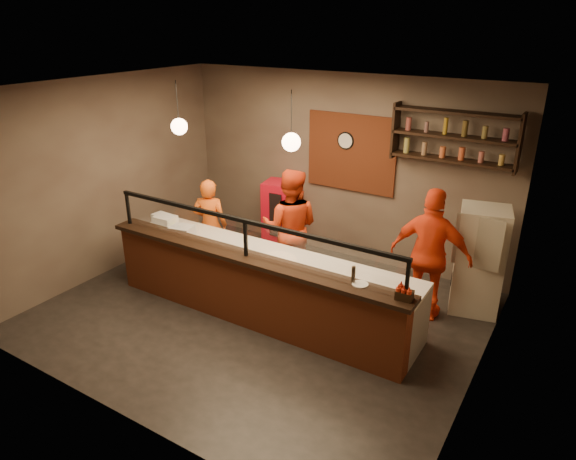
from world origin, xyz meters
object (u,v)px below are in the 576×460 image
Objects in this scene: cook_left at (210,225)px; condiment_caddy at (404,295)px; wall_clock at (346,141)px; pizza_dough at (277,260)px; fridge at (479,260)px; pepper_mill at (353,275)px; cook_right at (430,255)px; cook_mid at (290,227)px; red_cooler at (280,215)px.

cook_left is 8.39× the size of condiment_caddy.
condiment_caddy is (2.10, -2.74, -0.99)m from wall_clock.
pizza_dough is at bearing -86.50° from wall_clock.
pepper_mill is (-1.06, -2.01, 0.38)m from fridge.
pizza_dough is at bearing 166.65° from pepper_mill.
pepper_mill is at bearing 67.75° from cook_right.
cook_mid is 2.73m from condiment_caddy.
fridge is 8.41× the size of condiment_caddy.
cook_left is 2.82× the size of pizza_dough.
condiment_caddy is at bearing 140.01° from cook_left.
cook_left is at bearing -179.92° from fridge.
pizza_dough is at bearing -156.93° from fridge.
condiment_caddy is at bearing -3.96° from pepper_mill.
cook_mid is 1.10m from pizza_dough.
wall_clock is at bearing -159.10° from cook_left.
wall_clock reaches higher than pizza_dough.
pizza_dough is at bearing 133.88° from cook_left.
wall_clock is 2.68m from pizza_dough.
pepper_mill is (1.70, -1.33, 0.22)m from cook_mid.
cook_right is 1.22× the size of fridge.
fridge is 3.65m from red_cooler.
wall_clock is 0.16× the size of cook_mid.
wall_clock is 3.20m from pepper_mill.
wall_clock is at bearing 5.09° from red_cooler.
pepper_mill is at bearing 120.33° from cook_mid.
fridge is at bearing -15.35° from wall_clock.
pepper_mill is at bearing -13.35° from pizza_dough.
pepper_mill reaches higher than red_cooler.
cook_right is 8.84× the size of pepper_mill.
pizza_dough is 2.57× the size of pepper_mill.
wall_clock is at bearing -122.05° from cook_mid.
pizza_dough is at bearing 29.40° from cook_right.
cook_left is 3.94m from condiment_caddy.
red_cooler is 3.55m from pepper_mill.
cook_right reaches higher than condiment_caddy.
condiment_caddy is (3.77, -1.10, 0.32)m from cook_left.
fridge is at bearing 169.25° from cook_left.
cook_right is (3.62, 0.39, 0.17)m from cook_left.
cook_left is 0.82× the size of cook_right.
wall_clock is at bearing 93.50° from pizza_dough.
cook_mid is 2.21m from cook_right.
pizza_dough is (1.81, -0.75, 0.12)m from cook_left.
red_cooler is at bearing -19.93° from cook_right.
cook_left reaches higher than condiment_caddy.
wall_clock is 2.90m from fridge.
red_cooler is at bearing 137.05° from pepper_mill.
cook_mid reaches higher than condiment_caddy.
cook_mid is at bearing 111.37° from pizza_dough.
cook_right is 3.23m from red_cooler.
fridge is (2.50, -0.69, -1.31)m from wall_clock.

